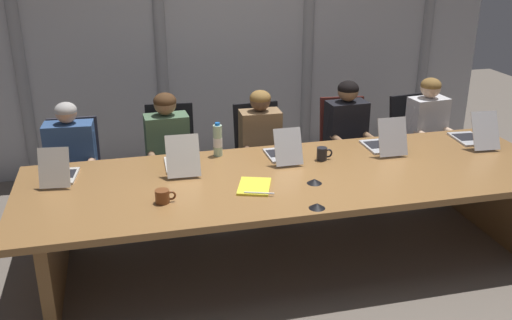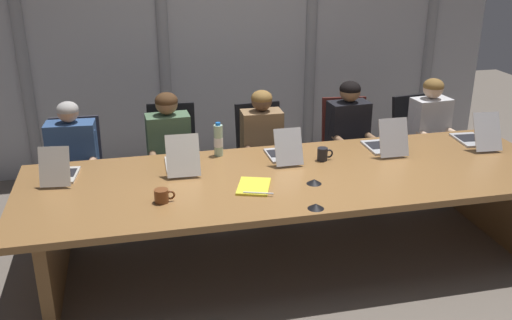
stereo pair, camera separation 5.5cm
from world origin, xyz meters
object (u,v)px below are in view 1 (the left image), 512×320
laptop_left_end (59,174)px  office_chair_left_end (77,185)px  coffee_mug_near (322,154)px  laptop_left_mid (182,162)px  person_right_end (432,129)px  laptop_right_mid (384,143)px  person_center (262,145)px  coffee_mug_far (163,196)px  water_bottle_primary (218,141)px  spiral_notepad (254,187)px  person_left_end (70,161)px  person_right_mid (350,135)px  person_left_mid (169,150)px  office_chair_left_mid (172,174)px  laptop_right_end (474,136)px  office_chair_right_end (416,153)px  conference_mic_middle (317,206)px  office_chair_right_mid (344,159)px  office_chair_center (262,167)px  conference_mic_left_side (314,181)px  laptop_center (282,152)px

laptop_left_end → office_chair_left_end: bearing=4.6°
laptop_left_end → coffee_mug_near: bearing=-84.6°
laptop_left_mid → person_right_end: bearing=-73.9°
laptop_right_mid → person_center: person_center is taller
laptop_left_mid → person_center: (0.80, 0.64, -0.16)m
person_center → coffee_mug_far: (-1.00, -1.21, 0.14)m
water_bottle_primary → spiral_notepad: size_ratio=0.78×
person_left_end → coffee_mug_near: person_left_end is taller
laptop_left_end → person_right_mid: size_ratio=0.36×
person_left_mid → person_right_mid: person_right_mid is taller
office_chair_left_mid → person_center: person_center is taller
office_chair_left_mid → laptop_right_end: bearing=77.9°
office_chair_left_end → office_chair_right_end: office_chair_right_end is taller
water_bottle_primary → conference_mic_middle: (0.46, -1.11, -0.11)m
laptop_left_end → office_chair_right_mid: 2.73m
water_bottle_primary → office_chair_center: bearing=48.6°
conference_mic_left_side → laptop_center: bearing=99.6°
coffee_mug_near → person_left_end: bearing=159.9°
laptop_right_mid → person_left_mid: (-1.72, 0.63, -0.14)m
laptop_center → laptop_left_mid: bearing=90.7°
laptop_right_mid → spiral_notepad: (-1.23, -0.49, -0.05)m
office_chair_right_mid → laptop_right_end: bearing=52.9°
laptop_right_mid → conference_mic_left_side: (-0.79, -0.52, -0.04)m
laptop_right_mid → water_bottle_primary: bearing=81.8°
laptop_right_mid → office_chair_right_mid: 0.91m
laptop_left_end → coffee_mug_near: (2.00, -0.06, -0.01)m
person_left_end → office_chair_right_end: bearing=96.7°
water_bottle_primary → conference_mic_left_side: water_bottle_primary is taller
laptop_right_end → coffee_mug_near: (-1.40, -0.07, -0.01)m
laptop_right_end → person_left_mid: bearing=80.0°
person_left_end → water_bottle_primary: person_left_end is taller
laptop_right_mid → laptop_right_end: laptop_right_mid is taller
water_bottle_primary → coffee_mug_far: size_ratio=1.99×
office_chair_right_end → person_left_end: bearing=-95.0°
office_chair_center → water_bottle_primary: (-0.52, -0.59, 0.51)m
office_chair_center → person_left_mid: size_ratio=0.81×
office_chair_left_end → office_chair_center: 1.69m
person_center → conference_mic_middle: size_ratio=10.09×
office_chair_left_end → water_bottle_primary: 1.41m
office_chair_left_end → coffee_mug_far: 1.58m
office_chair_right_end → person_left_mid: 2.51m
office_chair_left_mid → person_left_mid: person_left_mid is taller
person_right_end → conference_mic_left_side: 1.98m
laptop_center → conference_mic_left_side: bearing=-171.2°
laptop_right_end → office_chair_right_end: size_ratio=0.56×
office_chair_right_mid → office_chair_right_end: bearing=96.8°
laptop_left_end → office_chair_center: (1.73, 0.82, -0.44)m
office_chair_left_end → office_chair_right_end: bearing=91.9°
laptop_center → office_chair_center: bearing=-2.9°
conference_mic_middle → spiral_notepad: bearing=127.7°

